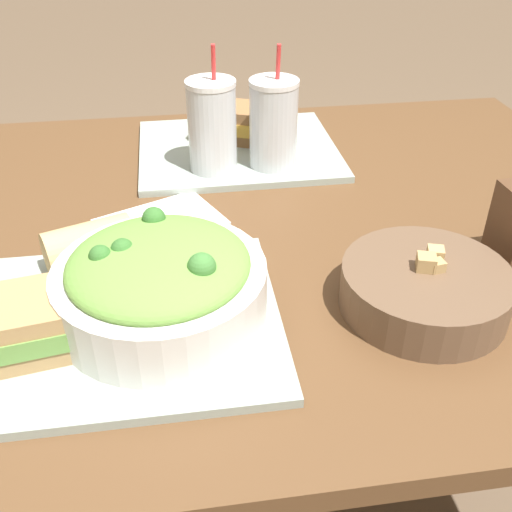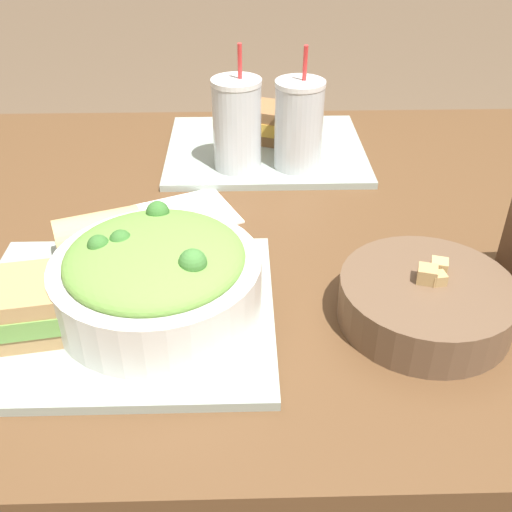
{
  "view_description": "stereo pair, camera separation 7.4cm",
  "coord_description": "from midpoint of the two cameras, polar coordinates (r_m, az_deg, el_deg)",
  "views": [
    {
      "loc": [
        -0.07,
        -0.78,
        1.19
      ],
      "look_at": [
        0.02,
        -0.18,
        0.77
      ],
      "focal_mm": 42.0,
      "sensor_mm": 36.0,
      "label": 1
    },
    {
      "loc": [
        0.01,
        -0.79,
        1.19
      ],
      "look_at": [
        0.02,
        -0.18,
        0.77
      ],
      "focal_mm": 42.0,
      "sensor_mm": 36.0,
      "label": 2
    }
  ],
  "objects": [
    {
      "name": "sandwich_far",
      "position": [
        1.16,
        -3.54,
        12.54
      ],
      "size": [
        0.18,
        0.14,
        0.06
      ],
      "rotation": [
        0.0,
        0.0,
        -0.39
      ],
      "color": "olive",
      "rests_on": "tray_far"
    },
    {
      "name": "sandwich_near",
      "position": [
        0.71,
        -23.7,
        -6.04
      ],
      "size": [
        0.15,
        0.11,
        0.06
      ],
      "rotation": [
        0.0,
        0.0,
        0.17
      ],
      "color": "tan",
      "rests_on": "tray_near"
    },
    {
      "name": "baguette_near",
      "position": [
        0.82,
        -17.91,
        0.87
      ],
      "size": [
        0.13,
        0.1,
        0.06
      ],
      "rotation": [
        0.0,
        0.0,
        1.93
      ],
      "color": "tan",
      "rests_on": "tray_near"
    },
    {
      "name": "napkin_folded",
      "position": [
        0.93,
        -11.33,
        3.14
      ],
      "size": [
        0.21,
        0.19,
        0.0
      ],
      "color": "white",
      "rests_on": "dining_table"
    },
    {
      "name": "drink_cup_red",
      "position": [
        1.04,
        -0.41,
        12.21
      ],
      "size": [
        0.08,
        0.08,
        0.21
      ],
      "color": "silver",
      "rests_on": "tray_far"
    },
    {
      "name": "ground_plane",
      "position": [
        1.42,
        -3.71,
        -22.61
      ],
      "size": [
        12.0,
        12.0,
        0.0
      ],
      "primitive_type": "plane",
      "color": "brown"
    },
    {
      "name": "drink_cup_dark",
      "position": [
        1.03,
        -6.27,
        11.91
      ],
      "size": [
        0.08,
        0.08,
        0.21
      ],
      "color": "silver",
      "rests_on": "tray_far"
    },
    {
      "name": "tray_far",
      "position": [
        1.14,
        -3.62,
        10.03
      ],
      "size": [
        0.36,
        0.31,
        0.01
      ],
      "color": "#99A89E",
      "rests_on": "dining_table"
    },
    {
      "name": "salad_bowl",
      "position": [
        0.7,
        -12.07,
        -2.53
      ],
      "size": [
        0.25,
        0.25,
        0.11
      ],
      "color": "white",
      "rests_on": "tray_near"
    },
    {
      "name": "dining_table",
      "position": [
        0.96,
        -5.07,
        -1.56
      ],
      "size": [
        1.35,
        0.94,
        0.72
      ],
      "color": "brown",
      "rests_on": "ground_plane"
    },
    {
      "name": "tray_near",
      "position": [
        0.74,
        -15.09,
        -6.28
      ],
      "size": [
        0.36,
        0.31,
        0.01
      ],
      "color": "#99A89E",
      "rests_on": "dining_table"
    },
    {
      "name": "soup_bowl",
      "position": [
        0.75,
        13.11,
        -3.02
      ],
      "size": [
        0.21,
        0.21,
        0.07
      ],
      "color": "brown",
      "rests_on": "dining_table"
    }
  ]
}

